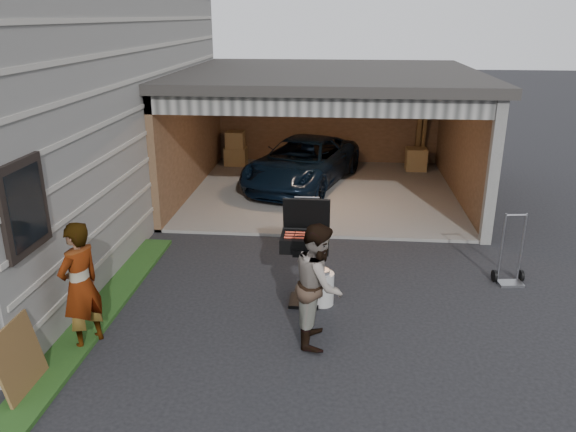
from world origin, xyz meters
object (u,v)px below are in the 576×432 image
plywood_panel (19,360)px  hand_truck (510,270)px  minivan (302,165)px  bbq_grill (305,245)px  propane_tank (323,289)px  man (319,284)px  woman (80,286)px

plywood_panel → hand_truck: bearing=28.2°
minivan → bbq_grill: (0.45, -5.95, 0.35)m
plywood_panel → minivan: bearing=72.8°
bbq_grill → propane_tank: size_ratio=3.11×
bbq_grill → hand_truck: bbq_grill is taller
plywood_panel → hand_truck: 7.14m
man → hand_truck: 3.63m
man → bbq_grill: (-0.24, 1.04, 0.10)m
minivan → woman: (-2.31, -7.38, 0.27)m
propane_tank → man: bearing=-91.5°
minivan → propane_tank: (0.72, -6.00, -0.33)m
man → plywood_panel: size_ratio=1.90×
minivan → bbq_grill: 5.98m
minivan → plywood_panel: minivan is taller
bbq_grill → plywood_panel: (-3.05, -2.45, -0.50)m
man → plywood_panel: bearing=113.3°
woman → man: size_ratio=1.04×
minivan → hand_truck: hand_truck is taller
bbq_grill → woman: bearing=-152.6°
bbq_grill → hand_truck: 3.44m
woman → bbq_grill: woman is taller
propane_tank → woman: bearing=-155.5°
minivan → plywood_panel: bearing=-89.8°
minivan → hand_truck: 6.24m
propane_tank → hand_truck: hand_truck is taller
minivan → hand_truck: size_ratio=3.55×
woman → plywood_panel: bearing=5.5°
plywood_panel → hand_truck: size_ratio=0.74×
propane_tank → hand_truck: 3.12m
propane_tank → minivan: bearing=96.8°
man → hand_truck: size_ratio=1.40×
minivan → plywood_panel: 8.80m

